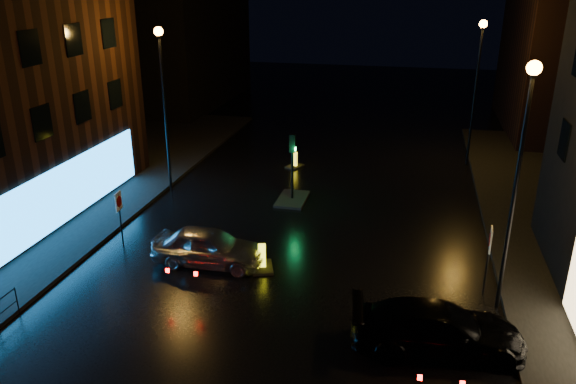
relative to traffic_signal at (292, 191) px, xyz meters
name	(u,v)px	position (x,y,z in m)	size (l,w,h in m)	color
building_far_left	(177,21)	(-14.80, 21.00, 6.50)	(8.00, 16.00, 14.00)	black
building_far_right	(574,46)	(16.20, 18.00, 5.50)	(8.00, 14.00, 12.00)	black
street_lamp_lfar	(163,85)	(-6.60, 0.00, 5.06)	(0.44, 0.44, 8.37)	black
street_lamp_rnear	(521,153)	(9.00, -8.00, 5.06)	(0.44, 0.44, 8.37)	black
street_lamp_rfar	(478,71)	(9.00, 8.00, 5.06)	(0.44, 0.44, 8.37)	black
traffic_signal	(292,191)	(0.00, 0.00, 0.00)	(1.40, 2.40, 3.45)	black
silver_hatchback	(209,247)	(-1.74, -7.28, 0.25)	(1.78, 4.42, 1.51)	#A6A7AD
dark_sedan	(438,329)	(6.90, -10.88, 0.25)	(2.11, 5.19, 1.51)	black
bollard_near	(262,263)	(0.40, -7.18, -0.27)	(1.14, 1.38, 1.04)	black
bollard_far	(295,164)	(-0.99, 5.17, -0.30)	(1.09, 1.27, 0.94)	black
road_sign_left	(119,206)	(-5.89, -6.51, 1.28)	(0.13, 0.58, 2.38)	black
road_sign_right	(490,245)	(8.62, -7.15, 1.41)	(0.12, 0.62, 2.55)	black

